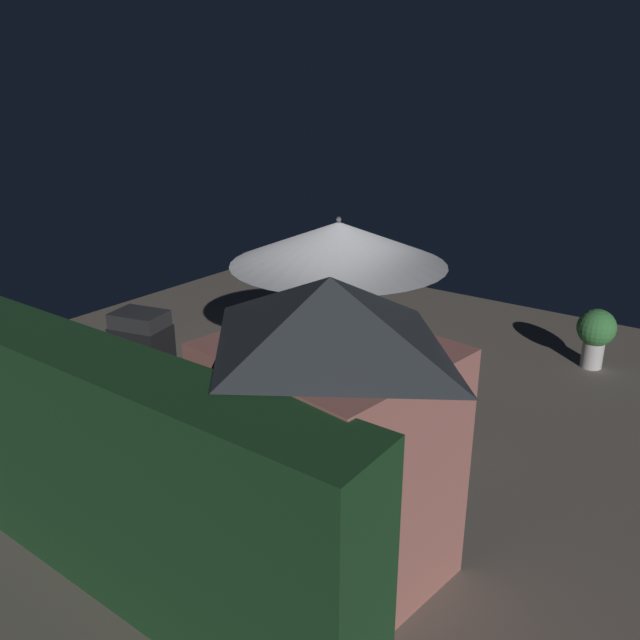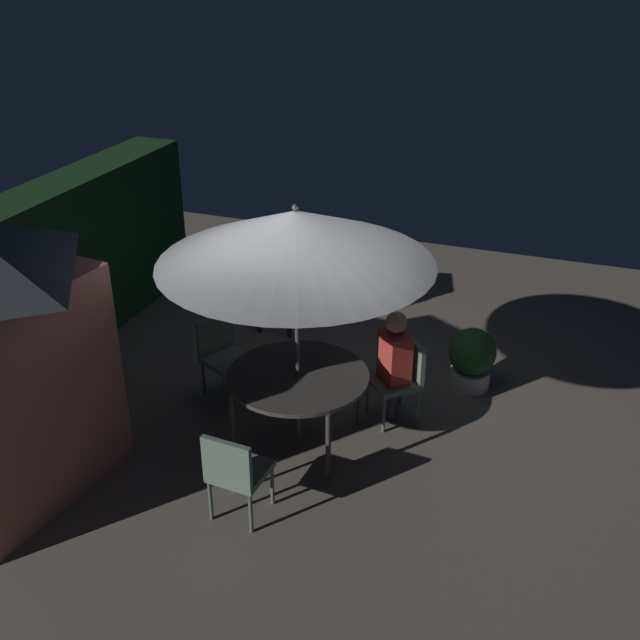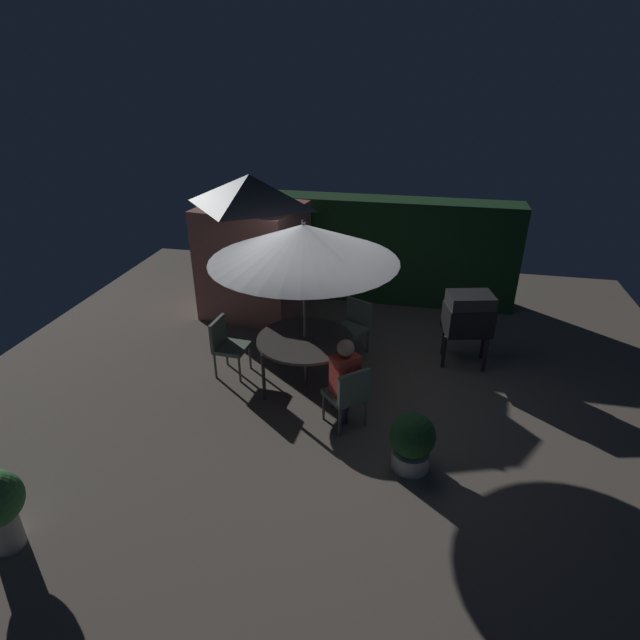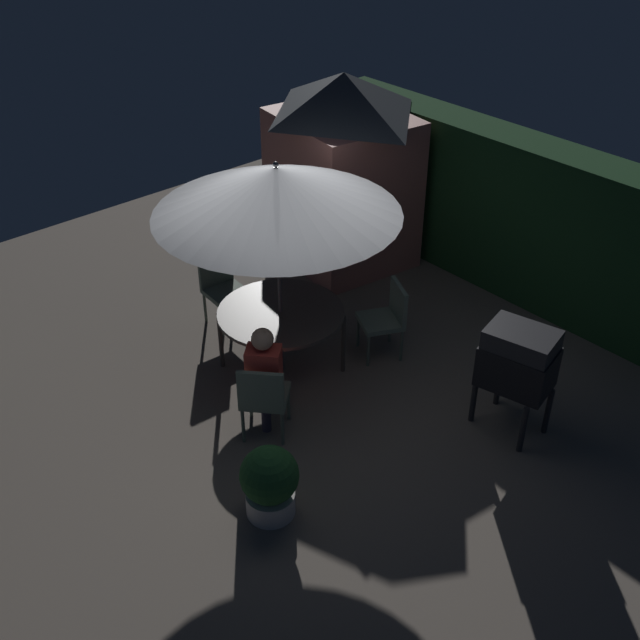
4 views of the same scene
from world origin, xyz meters
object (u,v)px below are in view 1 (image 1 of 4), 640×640
(chair_toward_hedge, at_px, (424,406))
(bbq_grill, at_px, (141,338))
(potted_plant_by_shed, at_px, (305,326))
(potted_plant_by_grill, at_px, (596,332))
(garden_shed, at_px, (329,431))
(chair_far_side, at_px, (243,396))
(person_in_red, at_px, (328,326))
(patio_umbrella, at_px, (338,243))
(chair_near_shed, at_px, (327,341))
(patio_table, at_px, (337,360))

(chair_toward_hedge, bearing_deg, bbq_grill, 16.26)
(potted_plant_by_shed, relative_size, potted_plant_by_grill, 0.81)
(garden_shed, bearing_deg, chair_far_side, -30.15)
(bbq_grill, xyz_separation_m, person_in_red, (-1.61, -1.92, -0.06))
(patio_umbrella, height_order, chair_far_side, patio_umbrella)
(bbq_grill, xyz_separation_m, chair_near_shed, (-1.56, -1.98, -0.33))
(chair_toward_hedge, bearing_deg, potted_plant_by_grill, -105.78)
(patio_table, height_order, chair_near_shed, chair_near_shed)
(bbq_grill, bearing_deg, patio_umbrella, -154.04)
(garden_shed, relative_size, chair_far_side, 2.90)
(bbq_grill, relative_size, potted_plant_by_shed, 1.65)
(patio_table, relative_size, chair_near_shed, 1.56)
(patio_umbrella, relative_size, bbq_grill, 2.13)
(bbq_grill, distance_m, chair_far_side, 1.79)
(patio_table, distance_m, potted_plant_by_shed, 2.20)
(potted_plant_by_grill, relative_size, person_in_red, 0.71)
(chair_near_shed, xyz_separation_m, potted_plant_by_shed, (0.85, -0.60, -0.14))
(patio_umbrella, xyz_separation_m, potted_plant_by_shed, (1.62, -1.45, -1.83))
(chair_far_side, relative_size, person_in_red, 0.71)
(chair_near_shed, bearing_deg, bbq_grill, 51.85)
(chair_near_shed, bearing_deg, potted_plant_by_grill, -139.72)
(patio_table, bearing_deg, patio_umbrella, 60.26)
(bbq_grill, xyz_separation_m, potted_plant_by_shed, (-0.71, -2.58, -0.47))
(chair_near_shed, height_order, potted_plant_by_shed, chair_near_shed)
(patio_umbrella, distance_m, bbq_grill, 2.92)
(patio_table, xyz_separation_m, patio_umbrella, (0.00, 0.00, 1.48))
(chair_near_shed, bearing_deg, person_in_red, 132.01)
(bbq_grill, xyz_separation_m, potted_plant_by_grill, (-4.57, -4.53, -0.30))
(potted_plant_by_shed, distance_m, person_in_red, 1.19)
(patio_table, height_order, chair_far_side, chair_far_side)
(garden_shed, height_order, chair_far_side, garden_shed)
(patio_table, relative_size, chair_far_side, 1.56)
(patio_table, bearing_deg, chair_near_shed, -47.99)
(patio_umbrella, xyz_separation_m, chair_near_shed, (0.77, -0.85, -1.69))
(potted_plant_by_shed, bearing_deg, garden_shed, 129.71)
(patio_umbrella, bearing_deg, potted_plant_by_grill, -123.39)
(chair_far_side, distance_m, potted_plant_by_shed, 2.78)
(garden_shed, xyz_separation_m, chair_near_shed, (2.29, -3.18, -0.81))
(patio_umbrella, height_order, potted_plant_by_shed, patio_umbrella)
(patio_table, distance_m, chair_far_side, 1.27)
(garden_shed, distance_m, patio_table, 2.84)
(chair_near_shed, relative_size, potted_plant_by_shed, 1.24)
(garden_shed, relative_size, patio_umbrella, 1.02)
(patio_table, distance_m, potted_plant_by_grill, 4.08)
(chair_toward_hedge, distance_m, potted_plant_by_grill, 3.62)
(patio_table, relative_size, patio_umbrella, 0.55)
(potted_plant_by_grill, bearing_deg, chair_far_side, 58.19)
(garden_shed, bearing_deg, patio_table, -56.79)
(potted_plant_by_grill, bearing_deg, person_in_red, 41.52)
(patio_table, bearing_deg, potted_plant_by_grill, -123.39)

